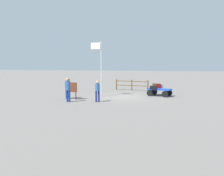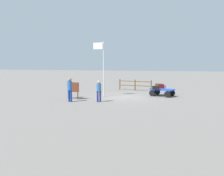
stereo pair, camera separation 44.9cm
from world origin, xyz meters
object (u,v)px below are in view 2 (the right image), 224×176
Objects in this scene: suitcase_navy at (161,86)px; flagpole at (102,64)px; worker_lead at (99,90)px; signboard at (73,88)px; luggage_cart at (162,91)px; worker_supervisor at (69,86)px; suitcase_grey at (156,88)px; suitcase_tan at (159,86)px; worker_trailing at (70,88)px; suitcase_maroon at (162,86)px.

flagpole is at bearing 19.99° from suitcase_navy.
worker_lead reaches higher than signboard.
signboard is (6.66, 3.88, 0.06)m from suitcase_navy.
suitcase_navy is at bearing -79.18° from luggage_cart.
luggage_cart is at bearing -157.53° from worker_supervisor.
luggage_cart is 4.36× the size of suitcase_navy.
suitcase_tan reaches higher than suitcase_grey.
flagpole is at bearing -114.58° from worker_trailing.
worker_lead is at bearing 44.02° from suitcase_grey.
suitcase_navy reaches higher than luggage_cart.
worker_supervisor is (6.97, 3.65, 0.15)m from suitcase_tan.
flagpole is (4.97, 1.90, 2.02)m from suitcase_maroon.
flagpole reaches higher than worker_trailing.
signboard is at bearing 141.19° from worker_supervisor.
suitcase_maroon is 1.08× the size of suitcase_grey.
worker_supervisor reaches higher than suitcase_grey.
worker_trailing is at bearing 35.02° from suitcase_grey.
suitcase_navy is 8.20m from worker_trailing.
worker_trailing is at bearing 38.88° from suitcase_maroon.
luggage_cart is 0.80m from suitcase_tan.
worker_trailing is at bearing 40.46° from suitcase_tan.
luggage_cart is at bearing 114.41° from suitcase_tan.
suitcase_tan is 0.38× the size of worker_trailing.
suitcase_navy is at bearing -160.01° from flagpole.
worker_trailing is (6.49, 5.24, 0.25)m from suitcase_maroon.
suitcase_grey is at bearing 41.46° from luggage_cart.
signboard is (6.75, 4.00, 0.09)m from suitcase_maroon.
suitcase_navy is 7.97m from worker_supervisor.
luggage_cart is 3.47× the size of suitcase_maroon.
suitcase_maroon is 0.30m from suitcase_tan.
luggage_cart is 8.00m from worker_trailing.
signboard is (-0.50, 0.41, -0.10)m from worker_supervisor.
worker_trailing is 1.81m from worker_supervisor.
worker_lead is at bearing 101.14° from flagpole.
worker_supervisor reaches higher than worker_lead.
worker_supervisor is at bearing 22.47° from luggage_cart.
worker_trailing is at bearing 11.74° from worker_lead.
luggage_cart is 0.60m from suitcase_navy.
suitcase_maroon is 0.95× the size of suitcase_tan.
worker_supervisor reaches higher than suitcase_maroon.
luggage_cart is 7.87m from worker_supervisor.
luggage_cart is 3.73× the size of suitcase_grey.
suitcase_maroon reaches higher than suitcase_grey.
suitcase_grey is 0.13× the size of flagpole.
signboard is at bearing -18.68° from worker_lead.
suitcase_tan is 1.33× the size of suitcase_navy.
worker_lead reaches higher than suitcase_grey.
flagpole is at bearing -130.35° from signboard.
suitcase_maroon is at bearing -126.19° from suitcase_navy.
suitcase_grey is 1.11m from suitcase_tan.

